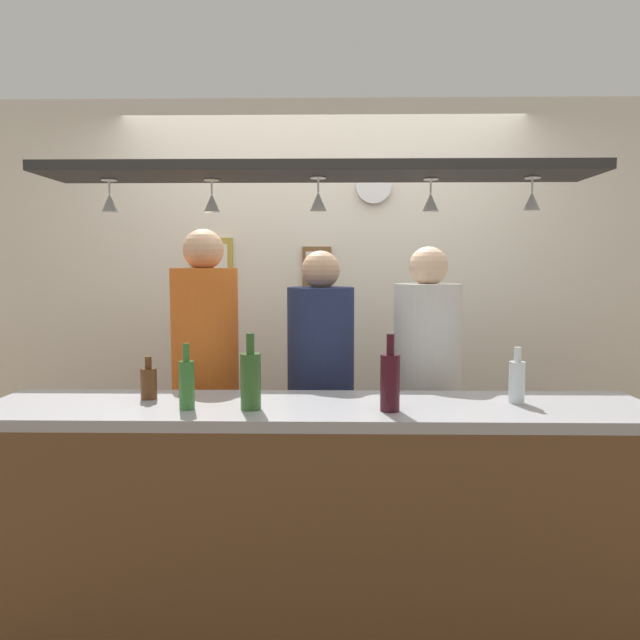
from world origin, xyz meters
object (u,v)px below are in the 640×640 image
bottle_champagne_green (251,379)px  wall_clock (374,186)px  bottle_beer_green_import (187,383)px  bottle_beer_brown_stubby (149,382)px  bottle_soda_clear (517,381)px  person_left_orange_shirt (205,365)px  picture_frame_caricature (212,265)px  picture_frame_crest (317,267)px  person_middle_navy_shirt (321,379)px  person_right_white_patterned_shirt (427,377)px  bottle_wine_dark_red (390,381)px

bottle_champagne_green → wall_clock: (0.58, 1.49, 0.93)m
bottle_beer_green_import → bottle_beer_brown_stubby: bottle_beer_green_import is taller
bottle_champagne_green → bottle_soda_clear: size_ratio=1.30×
person_left_orange_shirt → picture_frame_caricature: (-0.11, 0.76, 0.51)m
picture_frame_crest → wall_clock: size_ratio=1.18×
bottle_beer_brown_stubby → wall_clock: wall_clock is taller
person_left_orange_shirt → bottle_beer_brown_stubby: 0.57m
person_middle_navy_shirt → bottle_champagne_green: size_ratio=5.48×
bottle_beer_green_import → picture_frame_crest: 1.63m
bottle_soda_clear → person_middle_navy_shirt: bearing=143.4°
person_right_white_patterned_shirt → bottle_champagne_green: bearing=-137.6°
person_left_orange_shirt → bottle_champagne_green: size_ratio=5.84×
person_right_white_patterned_shirt → bottle_beer_green_import: person_right_white_patterned_shirt is taller
person_middle_navy_shirt → bottle_wine_dark_red: 0.81m
person_left_orange_shirt → bottle_champagne_green: bearing=-65.7°
person_middle_navy_shirt → picture_frame_caricature: (-0.70, 0.76, 0.58)m
person_middle_navy_shirt → bottle_soda_clear: person_middle_navy_shirt is taller
person_middle_navy_shirt → wall_clock: (0.31, 0.76, 1.07)m
person_right_white_patterned_shirt → bottle_wine_dark_red: (-0.26, -0.75, 0.12)m
bottle_beer_green_import → wall_clock: wall_clock is taller
person_left_orange_shirt → bottle_wine_dark_red: person_left_orange_shirt is taller
bottle_beer_brown_stubby → picture_frame_crest: size_ratio=0.69×
person_left_orange_shirt → person_middle_navy_shirt: person_left_orange_shirt is taller
bottle_wine_dark_red → bottle_soda_clear: size_ratio=1.30×
bottle_wine_dark_red → person_left_orange_shirt: bearing=139.3°
bottle_wine_dark_red → picture_frame_caricature: (-0.98, 1.51, 0.45)m
bottle_soda_clear → bottle_beer_brown_stubby: 1.53m
bottle_beer_brown_stubby → picture_frame_caricature: picture_frame_caricature is taller
picture_frame_caricature → person_left_orange_shirt: bearing=-82.0°
picture_frame_caricature → wall_clock: size_ratio=1.55×
person_middle_navy_shirt → picture_frame_crest: 0.95m
bottle_wine_dark_red → bottle_soda_clear: 0.55m
person_middle_navy_shirt → bottle_soda_clear: bearing=-36.6°
bottle_champagne_green → bottle_beer_green_import: 0.25m
picture_frame_crest → bottle_soda_clear: bearing=-58.1°
person_middle_navy_shirt → bottle_champagne_green: (-0.26, -0.73, 0.14)m
bottle_wine_dark_red → wall_clock: bearing=88.7°
person_middle_navy_shirt → bottle_beer_brown_stubby: person_middle_navy_shirt is taller
person_left_orange_shirt → bottle_soda_clear: person_left_orange_shirt is taller
person_middle_navy_shirt → bottle_beer_green_import: size_ratio=6.33×
bottle_champagne_green → bottle_beer_brown_stubby: bearing=158.7°
bottle_beer_green_import → bottle_wine_dark_red: (0.79, -0.01, 0.01)m
person_left_orange_shirt → person_right_white_patterned_shirt: person_left_orange_shirt is taller
bottle_beer_green_import → bottle_beer_brown_stubby: (-0.20, 0.18, -0.03)m
bottle_champagne_green → bottle_beer_green_import: (-0.25, -0.00, -0.01)m
person_left_orange_shirt → person_middle_navy_shirt: (0.59, 0.00, -0.07)m
bottle_beer_brown_stubby → bottle_champagne_green: bearing=-21.3°
picture_frame_caricature → person_right_white_patterned_shirt: bearing=-31.6°
bottle_soda_clear → picture_frame_caricature: (-1.51, 1.37, 0.47)m
person_right_white_patterned_shirt → wall_clock: wall_clock is taller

